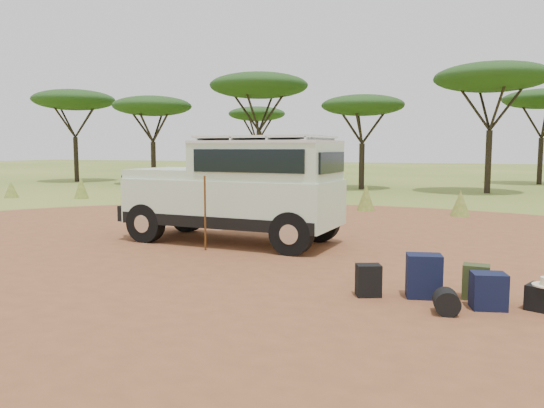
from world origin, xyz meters
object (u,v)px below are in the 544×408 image
(backpack_black, at_px, (368,281))
(backpack_navy, at_px, (424,276))
(walking_staff, at_px, (205,214))
(duffel_navy, at_px, (488,291))
(safari_vehicle, at_px, (239,192))
(backpack_olive, at_px, (476,282))

(backpack_black, relative_size, backpack_navy, 0.74)
(walking_staff, xyz_separation_m, backpack_black, (3.65, -2.01, -0.55))
(backpack_black, xyz_separation_m, duffel_navy, (1.57, -0.05, 0.01))
(safari_vehicle, relative_size, backpack_black, 10.79)
(backpack_black, xyz_separation_m, backpack_navy, (0.74, 0.21, 0.08))
(safari_vehicle, distance_m, walking_staff, 1.36)
(safari_vehicle, relative_size, backpack_olive, 10.14)
(backpack_navy, height_order, backpack_olive, backpack_navy)
(safari_vehicle, xyz_separation_m, backpack_navy, (4.22, -3.10, -0.83))
(backpack_black, bearing_deg, walking_staff, 127.97)
(walking_staff, relative_size, backpack_navy, 2.63)
(backpack_black, relative_size, duffel_navy, 0.96)
(walking_staff, bearing_deg, backpack_olive, -45.86)
(walking_staff, bearing_deg, safari_vehicle, 54.85)
(walking_staff, height_order, backpack_navy, walking_staff)
(backpack_black, relative_size, backpack_olive, 0.94)
(walking_staff, relative_size, backpack_olive, 3.32)
(safari_vehicle, xyz_separation_m, walking_staff, (-0.16, -1.30, -0.35))
(backpack_black, distance_m, backpack_olive, 1.47)
(safari_vehicle, height_order, backpack_navy, safari_vehicle)
(backpack_olive, bearing_deg, walking_staff, 164.44)
(safari_vehicle, bearing_deg, walking_staff, -93.31)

